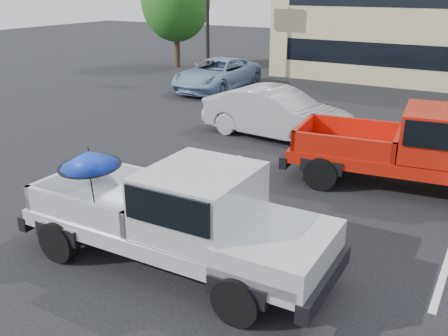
{
  "coord_description": "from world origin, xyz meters",
  "views": [
    {
      "loc": [
        3.44,
        -7.52,
        4.7
      ],
      "look_at": [
        -1.15,
        0.38,
        1.3
      ],
      "focal_mm": 40.0,
      "sensor_mm": 36.0,
      "label": 1
    }
  ],
  "objects": [
    {
      "name": "red_pickup",
      "position": [
        2.09,
        4.55,
        1.09
      ],
      "size": [
        6.22,
        2.75,
        1.99
      ],
      "rotation": [
        0.0,
        0.0,
        0.11
      ],
      "color": "black",
      "rests_on": "ground"
    },
    {
      "name": "tree_left",
      "position": [
        -14.0,
        17.0,
        3.73
      ],
      "size": [
        3.96,
        3.96,
        6.02
      ],
      "color": "#332114",
      "rests_on": "ground"
    },
    {
      "name": "stripe_left",
      "position": [
        -3.0,
        2.0,
        0.0
      ],
      "size": [
        0.12,
        5.0,
        0.01
      ],
      "primitive_type": "cube",
      "color": "silver",
      "rests_on": "ground"
    },
    {
      "name": "blue_suv",
      "position": [
        -8.5,
        12.39,
        0.72
      ],
      "size": [
        2.42,
        5.17,
        1.43
      ],
      "primitive_type": "imported",
      "rotation": [
        0.0,
        0.0,
        -0.01
      ],
      "color": "#7C97B9",
      "rests_on": "ground"
    },
    {
      "name": "silver_sedan",
      "position": [
        -2.91,
        6.74,
        0.79
      ],
      "size": [
        4.97,
        2.17,
        1.59
      ],
      "primitive_type": "imported",
      "rotation": [
        0.0,
        0.0,
        1.47
      ],
      "color": "#A9ABB0",
      "rests_on": "ground"
    },
    {
      "name": "ground",
      "position": [
        0.0,
        0.0,
        0.0
      ],
      "size": [
        90.0,
        90.0,
        0.0
      ],
      "primitive_type": "plane",
      "color": "black",
      "rests_on": "ground"
    },
    {
      "name": "silver_pickup",
      "position": [
        -0.9,
        -1.25,
        1.05
      ],
      "size": [
        5.71,
        2.17,
        2.06
      ],
      "rotation": [
        0.0,
        0.0,
        0.01
      ],
      "color": "black",
      "rests_on": "ground"
    }
  ]
}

